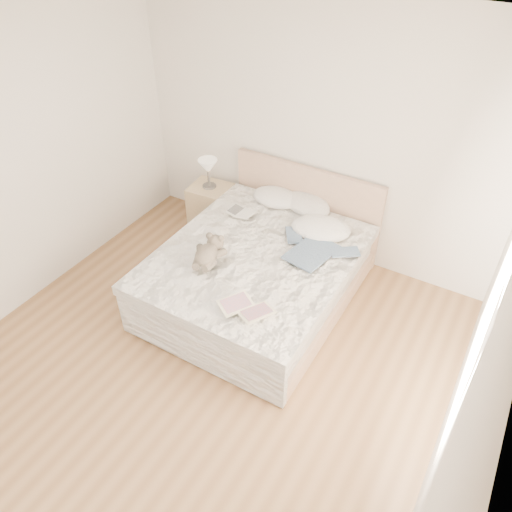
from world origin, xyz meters
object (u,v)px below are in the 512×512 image
at_px(table_lamp, 208,168).
at_px(photo_book, 241,213).
at_px(bed, 260,272).
at_px(childrens_book, 246,309).
at_px(teddy_bear, 207,261).
at_px(nightstand, 211,207).

height_order(table_lamp, photo_book, table_lamp).
relative_size(bed, table_lamp, 6.28).
relative_size(childrens_book, teddy_bear, 1.11).
relative_size(nightstand, childrens_book, 1.38).
relative_size(bed, teddy_bear, 5.85).
distance_m(photo_book, childrens_book, 1.41).
xyz_separation_m(nightstand, table_lamp, (-0.01, 0.00, 0.52)).
bearing_deg(table_lamp, childrens_book, -47.02).
bearing_deg(photo_book, childrens_book, -53.30).
bearing_deg(bed, childrens_book, -67.98).
xyz_separation_m(childrens_book, teddy_bear, (-0.62, 0.32, 0.02)).
relative_size(photo_book, childrens_book, 0.69).
bearing_deg(nightstand, teddy_bear, -56.33).
bearing_deg(childrens_book, photo_book, 153.71).
bearing_deg(childrens_book, nightstand, 163.10).
relative_size(photo_book, teddy_bear, 0.76).
relative_size(bed, photo_book, 7.65).
bearing_deg(table_lamp, bed, -33.95).
xyz_separation_m(bed, teddy_bear, (-0.30, -0.46, 0.34)).
xyz_separation_m(nightstand, photo_book, (0.65, -0.36, 0.35)).
distance_m(nightstand, photo_book, 0.82).
bearing_deg(bed, photo_book, 139.66).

